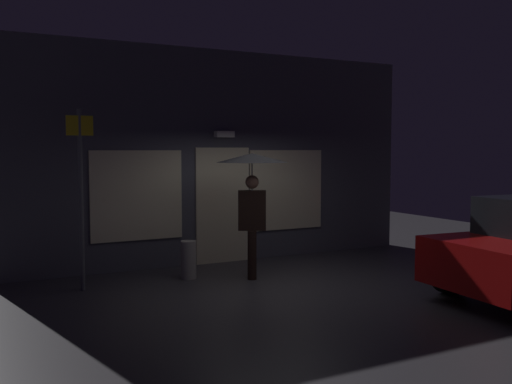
% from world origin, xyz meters
% --- Properties ---
extents(ground_plane, '(18.00, 18.00, 0.00)m').
position_xyz_m(ground_plane, '(0.00, 0.00, 0.00)').
color(ground_plane, '#38353A').
extents(building_facade, '(8.29, 0.48, 4.04)m').
position_xyz_m(building_facade, '(-0.00, 2.34, 2.00)').
color(building_facade, '#4C4C56').
rests_on(building_facade, ground).
extents(person_with_umbrella, '(1.19, 1.19, 2.10)m').
position_xyz_m(person_with_umbrella, '(-0.15, 0.68, 1.64)').
color(person_with_umbrella, black).
rests_on(person_with_umbrella, ground).
extents(street_sign_post, '(0.40, 0.07, 2.77)m').
position_xyz_m(street_sign_post, '(-2.85, 1.15, 1.56)').
color(street_sign_post, '#595B60').
rests_on(street_sign_post, ground).
extents(sidewalk_bollard, '(0.26, 0.26, 0.64)m').
position_xyz_m(sidewalk_bollard, '(-1.11, 1.14, 0.32)').
color(sidewalk_bollard, '#9E998E').
rests_on(sidewalk_bollard, ground).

